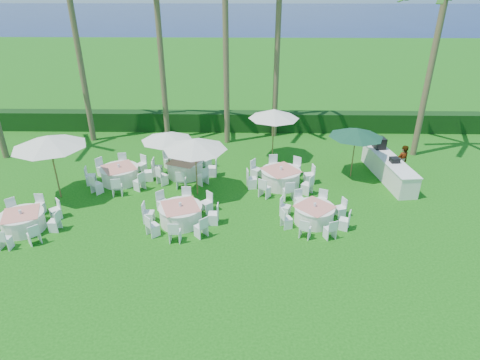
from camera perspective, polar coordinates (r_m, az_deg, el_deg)
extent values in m
plane|color=#114E0D|center=(15.50, -7.27, -7.74)|extent=(120.00, 120.00, 0.00)
cube|color=black|center=(26.05, -3.81, 8.35)|extent=(34.00, 1.00, 1.20)
plane|color=#071147|center=(115.02, 0.00, 22.07)|extent=(260.00, 260.00, 0.00)
cylinder|color=white|center=(17.60, -28.48, -5.28)|extent=(1.57, 1.57, 0.68)
cylinder|color=white|center=(17.43, -28.72, -4.30)|extent=(1.64, 1.64, 0.03)
cube|color=#DE7E6D|center=(17.42, -28.74, -4.23)|extent=(1.64, 1.64, 0.01)
cylinder|color=silver|center=(17.38, -28.80, -3.98)|extent=(0.11, 0.11, 0.15)
cube|color=white|center=(16.97, -24.95, -5.35)|extent=(0.39, 0.39, 0.82)
cube|color=white|center=(17.79, -24.81, -3.84)|extent=(0.54, 0.54, 0.82)
cube|color=white|center=(18.47, -26.75, -3.15)|extent=(0.39, 0.39, 0.82)
cube|color=white|center=(18.64, -29.58, -3.56)|extent=(0.54, 0.54, 0.82)
cube|color=white|center=(16.70, -30.50, -7.24)|extent=(0.39, 0.39, 0.82)
cube|color=white|center=(16.51, -27.33, -6.82)|extent=(0.54, 0.54, 0.82)
cylinder|color=white|center=(16.08, -8.40, -4.93)|extent=(1.65, 1.65, 0.72)
cylinder|color=white|center=(15.89, -8.49, -3.80)|extent=(1.72, 1.72, 0.03)
cube|color=#DE7E6D|center=(15.88, -8.49, -3.72)|extent=(1.73, 1.73, 0.01)
cylinder|color=silver|center=(15.84, -8.51, -3.45)|extent=(0.11, 0.11, 0.15)
cube|color=white|center=(15.86, -3.82, -4.84)|extent=(0.41, 0.41, 0.86)
cube|color=white|center=(16.68, -4.80, -3.19)|extent=(0.57, 0.57, 0.86)
cube|color=white|center=(17.14, -7.69, -2.49)|extent=(0.41, 0.41, 0.86)
cube|color=white|center=(16.99, -10.92, -3.03)|extent=(0.57, 0.57, 0.86)
cube|color=white|center=(16.32, -12.89, -4.55)|extent=(0.41, 0.41, 0.86)
cube|color=white|center=(15.48, -12.33, -6.33)|extent=(0.57, 0.57, 0.86)
cube|color=white|center=(14.97, -9.26, -7.25)|extent=(0.41, 0.41, 0.86)
cube|color=white|center=(15.14, -5.59, -6.59)|extent=(0.57, 0.57, 0.86)
cylinder|color=white|center=(16.24, 10.47, -4.85)|extent=(1.54, 1.54, 0.67)
cylinder|color=white|center=(16.07, 10.57, -3.80)|extent=(1.60, 1.60, 0.03)
cube|color=#DE7E6D|center=(16.06, 10.58, -3.72)|extent=(1.76, 1.76, 0.01)
cylinder|color=silver|center=(16.02, 10.60, -3.46)|extent=(0.11, 0.11, 0.14)
cube|color=white|center=(16.80, 14.06, -3.86)|extent=(0.48, 0.48, 0.80)
cube|color=white|center=(17.23, 11.56, -2.76)|extent=(0.49, 0.49, 0.80)
cube|color=white|center=(17.11, 8.51, -2.72)|extent=(0.48, 0.48, 0.80)
cube|color=white|center=(16.48, 6.46, -3.78)|extent=(0.49, 0.49, 0.80)
cube|color=white|center=(15.69, 6.66, -5.47)|extent=(0.48, 0.48, 0.80)
cube|color=white|center=(15.21, 9.27, -6.79)|extent=(0.49, 0.49, 0.80)
cube|color=white|center=(15.35, 12.71, -6.79)|extent=(0.48, 0.48, 0.80)
cube|color=white|center=(16.02, 14.64, -5.51)|extent=(0.49, 0.49, 0.80)
cylinder|color=white|center=(19.91, -16.69, 0.67)|extent=(1.71, 1.71, 0.74)
cylinder|color=white|center=(19.75, -16.83, 1.66)|extent=(1.78, 1.78, 0.03)
cube|color=#DE7E6D|center=(19.74, -16.84, 1.73)|extent=(1.91, 1.91, 0.01)
cylinder|color=silver|center=(19.71, -16.87, 1.95)|extent=(0.12, 0.12, 0.16)
cube|color=white|center=(19.74, -12.89, 1.15)|extent=(0.49, 0.49, 0.89)
cube|color=white|center=(20.63, -13.88, 2.17)|extent=(0.58, 0.58, 0.89)
cube|color=white|center=(21.09, -16.37, 2.40)|extent=(0.49, 0.49, 0.89)
cube|color=white|center=(20.88, -19.03, 1.76)|extent=(0.58, 0.58, 0.89)
cube|color=white|center=(20.11, -20.47, 0.57)|extent=(0.49, 0.49, 0.89)
cube|color=white|center=(19.19, -19.76, -0.55)|extent=(0.58, 0.58, 0.89)
cube|color=white|center=(18.69, -17.10, -0.88)|extent=(0.49, 0.49, 0.89)
cube|color=white|center=(18.92, -14.16, -0.14)|extent=(0.58, 0.58, 0.89)
cylinder|color=white|center=(19.92, -7.81, 1.62)|extent=(1.73, 1.73, 0.75)
cylinder|color=white|center=(19.76, -7.88, 2.63)|extent=(1.80, 1.80, 0.03)
cube|color=#DE7E6D|center=(19.75, -7.88, 2.70)|extent=(1.82, 1.82, 0.01)
cylinder|color=silver|center=(19.72, -7.90, 2.92)|extent=(0.12, 0.12, 0.16)
cube|color=white|center=(20.64, -4.85, 2.91)|extent=(0.59, 0.59, 0.90)
cube|color=white|center=(21.11, -7.34, 3.34)|extent=(0.42, 0.42, 0.90)
cube|color=white|center=(20.91, -10.07, 2.90)|extent=(0.59, 0.59, 0.90)
cube|color=white|center=(20.13, -11.63, 1.81)|extent=(0.42, 0.42, 0.90)
cube|color=white|center=(19.20, -11.02, 0.63)|extent=(0.59, 0.59, 0.90)
cube|color=white|center=(18.68, -8.38, 0.09)|extent=(0.42, 0.42, 0.90)
cube|color=white|center=(18.91, -5.35, 0.61)|extent=(0.59, 0.59, 0.90)
cube|color=white|center=(19.74, -3.95, 1.81)|extent=(0.42, 0.42, 0.90)
cylinder|color=white|center=(18.85, 5.80, 0.27)|extent=(1.77, 1.77, 0.77)
cylinder|color=white|center=(18.68, 5.85, 1.36)|extent=(1.84, 1.84, 0.03)
cube|color=#DE7E6D|center=(18.67, 5.86, 1.43)|extent=(1.97, 1.97, 0.01)
cylinder|color=silver|center=(18.64, 5.87, 1.66)|extent=(0.12, 0.12, 0.16)
cube|color=white|center=(19.20, 9.81, 0.76)|extent=(0.50, 0.50, 0.92)
cube|color=white|center=(19.92, 7.84, 1.89)|extent=(0.60, 0.60, 0.92)
cube|color=white|center=(20.03, 4.84, 2.19)|extent=(0.50, 0.50, 0.92)
cube|color=white|center=(19.47, 2.32, 1.53)|extent=(0.60, 0.60, 0.92)
cube|color=white|center=(18.53, 1.67, 0.19)|extent=(0.50, 0.50, 0.92)
cube|color=white|center=(17.76, 3.53, -1.09)|extent=(0.60, 0.60, 0.92)
cube|color=white|center=(17.63, 6.92, -1.45)|extent=(0.50, 0.50, 0.92)
cube|color=white|center=(18.25, 9.54, -0.63)|extent=(0.60, 0.60, 0.92)
cylinder|color=brown|center=(19.05, -24.85, 1.48)|extent=(0.07, 0.07, 2.80)
cone|color=silver|center=(18.61, -25.57, 5.00)|extent=(3.06, 3.06, 0.50)
sphere|color=brown|center=(18.55, -25.68, 5.50)|extent=(0.11, 0.11, 0.11)
cylinder|color=brown|center=(17.71, -6.24, 1.64)|extent=(0.06, 0.06, 2.54)
cone|color=silver|center=(17.27, -6.43, 5.08)|extent=(2.78, 2.78, 0.46)
sphere|color=brown|center=(17.21, -6.45, 5.57)|extent=(0.10, 0.10, 0.10)
cylinder|color=brown|center=(19.63, -10.12, 3.40)|extent=(0.05, 0.05, 2.22)
cone|color=silver|center=(19.27, -10.35, 6.13)|extent=(2.47, 2.47, 0.40)
sphere|color=brown|center=(19.23, -10.38, 6.51)|extent=(0.09, 0.09, 0.09)
cylinder|color=brown|center=(21.39, 4.73, 6.31)|extent=(0.06, 0.06, 2.66)
cone|color=silver|center=(21.01, 4.85, 9.37)|extent=(2.65, 2.65, 0.48)
sphere|color=brown|center=(20.97, 4.86, 9.80)|extent=(0.11, 0.11, 0.11)
cylinder|color=brown|center=(20.09, 15.83, 3.63)|extent=(0.06, 0.06, 2.41)
cone|color=#113E29|center=(19.72, 16.21, 6.52)|extent=(2.57, 2.57, 0.43)
sphere|color=brown|center=(19.67, 16.27, 6.93)|extent=(0.10, 0.10, 0.10)
cube|color=white|center=(20.71, 20.33, 1.51)|extent=(1.41, 4.53, 1.00)
cube|color=white|center=(20.51, 20.56, 2.83)|extent=(1.47, 4.59, 0.04)
cube|color=black|center=(21.51, 19.23, 5.00)|extent=(0.57, 0.67, 0.56)
cube|color=black|center=(20.09, 21.13, 2.67)|extent=(0.43, 0.43, 0.22)
imported|color=gray|center=(20.75, 22.02, 2.36)|extent=(0.74, 0.62, 1.73)
cylinder|color=brown|center=(24.89, -21.83, 15.75)|extent=(0.32, 0.32, 9.62)
cylinder|color=brown|center=(24.02, -11.07, 15.92)|extent=(0.32, 0.32, 8.93)
cylinder|color=brown|center=(22.80, -2.03, 18.37)|extent=(0.32, 0.32, 10.93)
cylinder|color=brown|center=(24.11, 5.27, 17.03)|extent=(0.32, 0.32, 9.52)
cylinder|color=brown|center=(23.17, 25.33, 13.35)|extent=(0.32, 0.32, 8.75)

